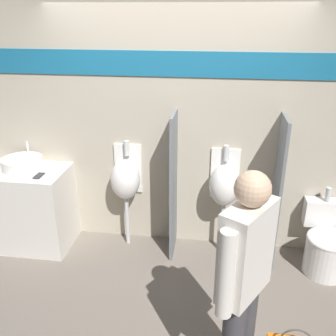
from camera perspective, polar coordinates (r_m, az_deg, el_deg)
The scene contains 11 objects.
ground_plane at distance 3.94m, azimuth -0.35°, elevation -15.18°, with size 16.00×16.00×0.00m, color #70665B.
display_wall at distance 3.85m, azimuth 0.89°, elevation 6.75°, with size 4.39×0.07×2.70m.
sink_counter at distance 4.41m, azimuth -21.32°, elevation -5.59°, with size 1.04×0.59×0.89m.
sink_basin at distance 4.23m, azimuth -21.31°, elevation 0.72°, with size 0.42×0.42×0.25m.
cell_phone at distance 3.98m, azimuth -19.08°, elevation -1.11°, with size 0.07×0.14×0.01m.
divider_near_counter at distance 3.83m, azimuth 0.83°, elevation -2.81°, with size 0.03×0.42×1.54m.
divider_mid at distance 3.86m, azimuth 16.26°, elevation -3.62°, with size 0.03×0.42×1.54m.
urinal_near_counter at distance 3.97m, azimuth -6.48°, elevation -1.70°, with size 0.31×0.32×1.18m.
urinal_far at distance 3.86m, azimuth 8.59°, elevation -2.58°, with size 0.31×0.32×1.18m.
toilet at distance 4.11m, azimuth 22.94°, elevation -10.85°, with size 0.43×0.59×0.81m.
person_with_lanyard at distance 2.48m, azimuth 11.49°, elevation -16.08°, with size 0.37×0.50×1.62m.
Camera 1 is at (0.45, -3.06, 2.44)m, focal length 40.00 mm.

